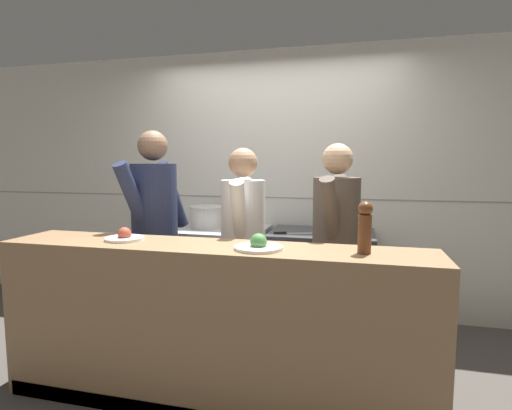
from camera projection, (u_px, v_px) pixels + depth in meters
ground_plane at (235, 379)px, 2.77m from camera, size 14.00×14.00×0.00m
wall_back_tiled at (276, 182)px, 4.01m from camera, size 8.00×0.06×2.60m
oven_range at (212, 273)px, 3.85m from camera, size 1.05×0.71×0.88m
prep_counter at (321, 281)px, 3.60m from camera, size 0.92×0.65×0.88m
pass_counter at (211, 327)px, 2.44m from camera, size 2.64×0.45×1.01m
stock_pot at (208, 216)px, 3.83m from camera, size 0.35×0.35×0.20m
mixing_bowl_steel at (328, 228)px, 3.49m from camera, size 0.24×0.24×0.09m
chefs_knife at (292, 233)px, 3.46m from camera, size 0.38×0.15×0.02m
plated_dish_main at (125, 237)px, 2.55m from camera, size 0.24×0.24×0.09m
plated_dish_appetiser at (259, 245)px, 2.27m from camera, size 0.28×0.28×0.10m
pepper_mill at (365, 226)px, 2.16m from camera, size 0.08×0.08×0.29m
chef_head_cook at (155, 230)px, 3.14m from camera, size 0.44×0.76×1.74m
chef_sous at (243, 245)px, 2.96m from camera, size 0.37×0.70×1.61m
chef_line at (336, 245)px, 2.86m from camera, size 0.38×0.72×1.63m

